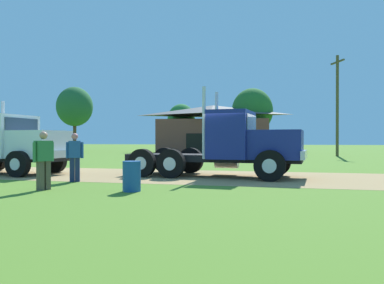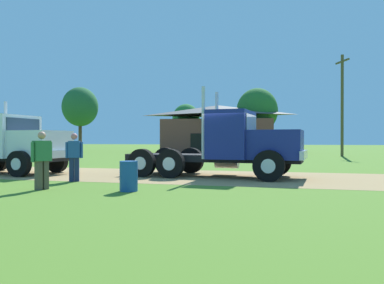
% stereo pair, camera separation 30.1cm
% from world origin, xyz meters
% --- Properties ---
extents(ground_plane, '(200.00, 200.00, 0.00)m').
position_xyz_m(ground_plane, '(0.00, 0.00, 0.00)').
color(ground_plane, '#517825').
extents(dirt_track, '(120.00, 6.02, 0.01)m').
position_xyz_m(dirt_track, '(0.00, 0.00, 0.00)').
color(dirt_track, '#A08051').
rests_on(dirt_track, ground_plane).
extents(truck_foreground_white, '(7.44, 3.25, 3.57)m').
position_xyz_m(truck_foreground_white, '(-0.11, 0.04, 1.26)').
color(truck_foreground_white, black).
rests_on(truck_foreground_white, ground_plane).
extents(truck_near_left, '(6.97, 3.10, 3.34)m').
position_xyz_m(truck_near_left, '(-9.98, -0.77, 1.27)').
color(truck_near_left, black).
rests_on(truck_near_left, ground_plane).
extents(visitor_walking_mid, '(0.56, 0.41, 1.74)m').
position_xyz_m(visitor_walking_mid, '(-5.53, -2.95, 0.94)').
color(visitor_walking_mid, '#264C8C').
rests_on(visitor_walking_mid, ground_plane).
extents(visitor_by_barrel, '(0.43, 0.65, 1.76)m').
position_xyz_m(visitor_by_barrel, '(-5.24, -5.21, 0.97)').
color(visitor_by_barrel, '#33723F').
rests_on(visitor_by_barrel, ground_plane).
extents(steel_barrel, '(0.53, 0.53, 0.88)m').
position_xyz_m(steel_barrel, '(-2.55, -4.88, 0.44)').
color(steel_barrel, '#19478C').
rests_on(steel_barrel, ground_plane).
extents(shed_building, '(13.88, 8.21, 5.58)m').
position_xyz_m(shed_building, '(-6.28, 29.39, 2.69)').
color(shed_building, brown).
rests_on(shed_building, ground_plane).
extents(utility_pole_near, '(0.96, 2.09, 9.19)m').
position_xyz_m(utility_pole_near, '(6.59, 21.59, 4.85)').
color(utility_pole_near, brown).
rests_on(utility_pole_near, ground_plane).
extents(tree_left, '(4.71, 4.71, 8.47)m').
position_xyz_m(tree_left, '(-25.00, 30.19, 5.85)').
color(tree_left, '#513823').
rests_on(tree_left, ground_plane).
extents(tree_mid, '(3.57, 3.57, 6.14)m').
position_xyz_m(tree_mid, '(-11.11, 32.71, 4.15)').
color(tree_mid, '#513823').
rests_on(tree_mid, ground_plane).
extents(tree_right, '(4.91, 4.91, 7.68)m').
position_xyz_m(tree_right, '(-1.81, 31.06, 4.96)').
color(tree_right, '#513823').
rests_on(tree_right, ground_plane).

